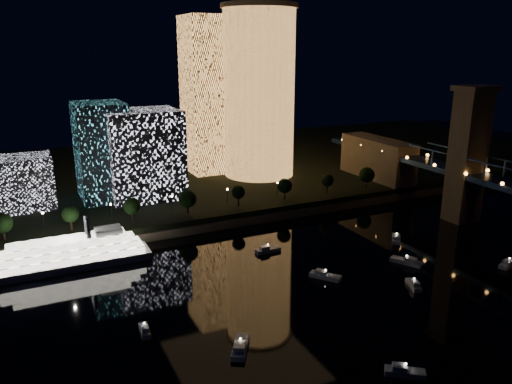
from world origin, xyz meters
The scene contains 10 objects.
ground centered at (0.00, 0.00, 0.00)m, with size 520.00×520.00×0.00m, color black.
far_bank centered at (0.00, 160.00, 2.50)m, with size 420.00×160.00×5.00m, color black.
seawall centered at (0.00, 82.00, 1.50)m, with size 420.00×6.00×3.00m, color #6B5E4C.
tower_cylindrical centered at (18.74, 128.97, 43.22)m, with size 34.00×34.00×76.19m.
tower_rectangular centered at (1.52, 146.77, 40.98)m, with size 22.62×22.62×71.96m, color #F29F4D.
midrise_blocks centered at (-65.78, 119.00, 21.43)m, with size 99.28×30.49×37.64m.
riverboat centered at (-75.03, 69.86, 3.88)m, with size 50.34×11.11×15.13m.
motorboats centered at (-5.16, 12.63, 0.81)m, with size 112.40×79.55×2.78m.
esplanade_trees centered at (-29.23, 88.00, 10.47)m, with size 166.19×6.62×8.81m.
street_lamps centered at (-34.00, 94.00, 9.02)m, with size 132.70×0.70×5.65m.
Camera 1 is at (-82.20, -77.31, 62.97)m, focal length 35.00 mm.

